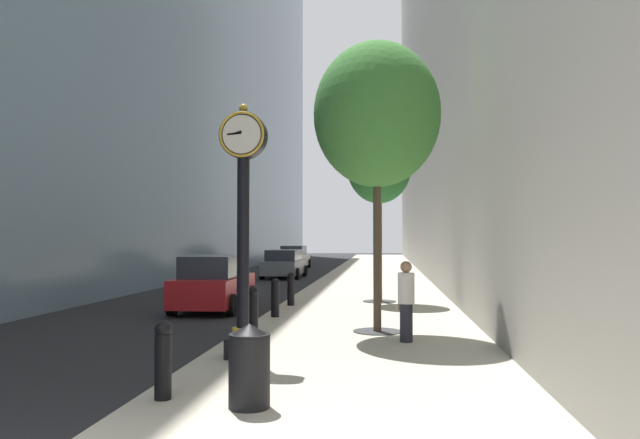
{
  "coord_description": "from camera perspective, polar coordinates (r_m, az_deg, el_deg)",
  "views": [
    {
      "loc": [
        3.3,
        -4.42,
        2.27
      ],
      "look_at": [
        0.83,
        19.04,
        2.96
      ],
      "focal_mm": 34.14,
      "sensor_mm": 36.0,
      "label": 1
    }
  ],
  "objects": [
    {
      "name": "bollard_third",
      "position": [
        13.73,
        -6.3,
        -8.32
      ],
      "size": [
        0.24,
        0.24,
        1.03
      ],
      "color": "black",
      "rests_on": "sidewalk_right"
    },
    {
      "name": "car_grey_near",
      "position": [
        34.03,
        -3.38,
        -4.19
      ],
      "size": [
        2.18,
        4.42,
        1.57
      ],
      "color": "slate",
      "rests_on": "ground"
    },
    {
      "name": "bollard_nearest",
      "position": [
        8.47,
        -14.49,
        -12.46
      ],
      "size": [
        0.24,
        0.24,
        1.03
      ],
      "color": "black",
      "rests_on": "sidewalk_right"
    },
    {
      "name": "street_tree_near",
      "position": [
        14.1,
        5.35,
        9.71
      ],
      "size": [
        2.89,
        2.89,
        6.59
      ],
      "color": "#333335",
      "rests_on": "sidewalk_right"
    },
    {
      "name": "bollard_fifth",
      "position": [
        19.15,
        -2.75,
        -6.43
      ],
      "size": [
        0.24,
        0.24,
        1.03
      ],
      "color": "black",
      "rests_on": "sidewalk_right"
    },
    {
      "name": "car_silver_far",
      "position": [
        43.91,
        -2.44,
        -3.58
      ],
      "size": [
        1.97,
        4.67,
        1.66
      ],
      "color": "#B7BABF",
      "rests_on": "ground"
    },
    {
      "name": "street_clock",
      "position": [
        10.92,
        -7.22,
        0.19
      ],
      "size": [
        0.84,
        0.55,
        4.53
      ],
      "color": "black",
      "rests_on": "sidewalk_right"
    },
    {
      "name": "bollard_fourth",
      "position": [
        16.43,
        -4.23,
        -7.22
      ],
      "size": [
        0.24,
        0.24,
        1.03
      ],
      "color": "black",
      "rests_on": "sidewalk_right"
    },
    {
      "name": "sidewalk_right",
      "position": [
        34.49,
        5.13,
        -5.32
      ],
      "size": [
        5.52,
        80.0,
        0.14
      ],
      "primitive_type": "cube",
      "color": "#BCB29E",
      "rests_on": "ground"
    },
    {
      "name": "car_red_mid",
      "position": [
        19.33,
        -9.91,
        -5.95
      ],
      "size": [
        2.05,
        4.38,
        1.7
      ],
      "color": "#AD191E",
      "rests_on": "ground"
    },
    {
      "name": "pedestrian_walking",
      "position": [
        12.62,
        8.07,
        -7.42
      ],
      "size": [
        0.4,
        0.49,
        1.65
      ],
      "color": "#23232D",
      "rests_on": "sidewalk_right"
    },
    {
      "name": "ground_plane",
      "position": [
        31.67,
        0.01,
        -5.78
      ],
      "size": [
        110.0,
        110.0,
        0.0
      ],
      "primitive_type": "plane",
      "color": "#262628",
      "rests_on": "ground"
    },
    {
      "name": "trash_bin",
      "position": [
        7.88,
        -6.64,
        -13.34
      ],
      "size": [
        0.53,
        0.53,
        1.05
      ],
      "color": "black",
      "rests_on": "sidewalk_right"
    },
    {
      "name": "street_tree_mid_near",
      "position": [
        20.39,
        5.56,
        4.87
      ],
      "size": [
        2.15,
        2.15,
        5.72
      ],
      "color": "#333335",
      "rests_on": "sidewalk_right"
    }
  ]
}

